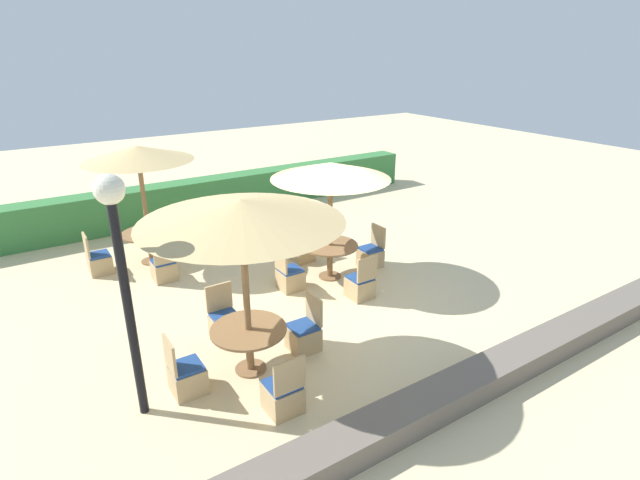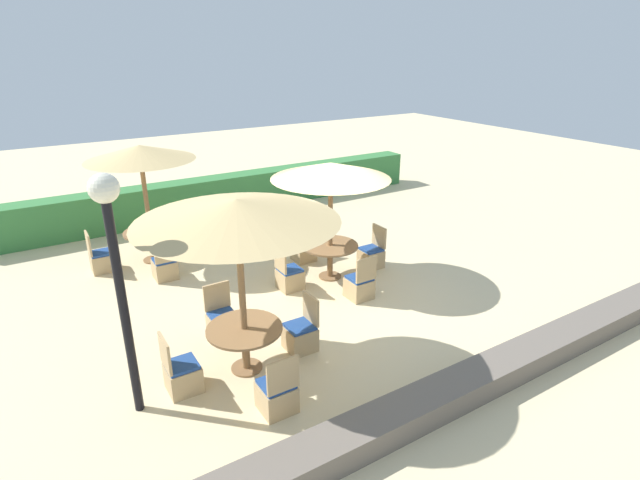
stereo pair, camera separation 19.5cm
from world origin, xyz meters
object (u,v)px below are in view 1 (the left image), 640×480
(patio_chair_back_left_west, at_px, (99,262))
(patio_chair_front_left_north, at_px, (225,324))
(lamp_post, at_px, (119,253))
(parasol_center, at_px, (331,171))
(patio_chair_back_left_south, at_px, (164,268))
(patio_chair_center_west, at_px, (290,277))
(round_table_back_left, at_px, (149,238))
(round_table_front_left, at_px, (249,337))
(round_table_center, at_px, (330,251))
(patio_chair_front_left_west, at_px, (186,376))
(parasol_back_left, at_px, (138,154))
(patio_chair_center_north, at_px, (302,249))
(patio_chair_center_south, at_px, (360,285))
(patio_chair_front_left_east, at_px, (304,335))
(parasol_front_left, at_px, (241,212))
(patio_chair_center_east, at_px, (371,255))
(patio_chair_front_left_south, at_px, (283,395))

(patio_chair_back_left_west, height_order, patio_chair_front_left_north, same)
(lamp_post, height_order, parasol_center, lamp_post)
(lamp_post, xyz_separation_m, patio_chair_front_left_north, (1.67, 1.11, -2.09))
(lamp_post, bearing_deg, patio_chair_back_left_south, 69.35)
(patio_chair_center_west, bearing_deg, round_table_back_left, -145.84)
(parasol_center, height_order, round_table_front_left, parasol_center)
(round_table_center, height_order, patio_chair_front_left_west, patio_chair_front_left_west)
(patio_chair_back_left_south, relative_size, patio_chair_center_west, 1.00)
(parasol_back_left, distance_m, patio_chair_center_north, 4.12)
(patio_chair_back_left_south, xyz_separation_m, patio_chair_center_west, (2.01, -1.81, 0.00))
(patio_chair_center_north, xyz_separation_m, round_table_front_left, (-2.82, -3.14, 0.32))
(patio_chair_back_left_south, relative_size, parasol_center, 0.37)
(patio_chair_back_left_south, relative_size, patio_chair_center_south, 1.00)
(patio_chair_back_left_south, height_order, patio_chair_center_south, same)
(round_table_front_left, bearing_deg, patio_chair_front_left_east, 1.62)
(round_table_back_left, distance_m, patio_chair_center_north, 3.48)
(parasol_center, bearing_deg, patio_chair_back_left_west, 144.73)
(round_table_back_left, distance_m, round_table_front_left, 4.94)
(parasol_center, height_order, parasol_front_left, parasol_front_left)
(parasol_back_left, xyz_separation_m, patio_chair_front_left_west, (-0.86, -4.93, -2.23))
(patio_chair_front_left_north, relative_size, patio_chair_front_left_east, 1.00)
(patio_chair_back_left_west, bearing_deg, round_table_front_left, 14.12)
(round_table_front_left, relative_size, patio_chair_front_left_west, 1.23)
(patio_chair_center_west, distance_m, patio_chair_front_left_west, 3.48)
(patio_chair_center_east, bearing_deg, patio_chair_front_left_north, 103.87)
(parasol_center, xyz_separation_m, parasol_front_left, (-2.86, -2.05, 0.24))
(lamp_post, relative_size, patio_chair_front_left_north, 3.57)
(parasol_center, bearing_deg, round_table_center, 0.00)
(parasol_back_left, relative_size, round_table_back_left, 2.24)
(parasol_back_left, bearing_deg, patio_chair_center_north, -31.48)
(patio_chair_center_north, distance_m, patio_chair_front_left_east, 3.61)
(patio_chair_center_east, distance_m, patio_chair_front_left_north, 4.02)
(patio_chair_front_left_north, distance_m, patio_chair_front_left_south, 2.14)
(patio_chair_center_south, xyz_separation_m, patio_chair_front_left_south, (-2.86, -2.04, 0.00))
(round_table_center, xyz_separation_m, patio_chair_center_west, (-1.01, -0.03, -0.34))
(round_table_center, xyz_separation_m, patio_chair_center_north, (-0.03, 1.08, -0.34))
(parasol_front_left, height_order, round_table_front_left, parasol_front_left)
(parasol_front_left, bearing_deg, patio_chair_front_left_north, 87.93)
(parasol_back_left, height_order, round_table_front_left, parasol_back_left)
(round_table_back_left, xyz_separation_m, patio_chair_center_east, (4.07, -2.93, -0.33))
(patio_chair_center_east, height_order, round_table_front_left, patio_chair_center_east)
(patio_chair_front_left_south, bearing_deg, patio_chair_front_left_west, 131.19)
(patio_chair_center_west, height_order, patio_chair_front_left_south, same)
(patio_chair_center_south, xyz_separation_m, patio_chair_front_left_north, (-2.80, 0.10, 0.00))
(patio_chair_front_left_east, bearing_deg, patio_chair_center_south, -63.63)
(round_table_front_left, height_order, patio_chair_front_left_west, patio_chair_front_left_west)
(patio_chair_front_left_east, bearing_deg, patio_chair_front_left_south, 137.88)
(round_table_back_left, height_order, patio_chair_front_left_north, patio_chair_front_left_north)
(patio_chair_center_north, bearing_deg, round_table_back_left, -31.48)
(round_table_back_left, distance_m, patio_chair_front_left_east, 5.05)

